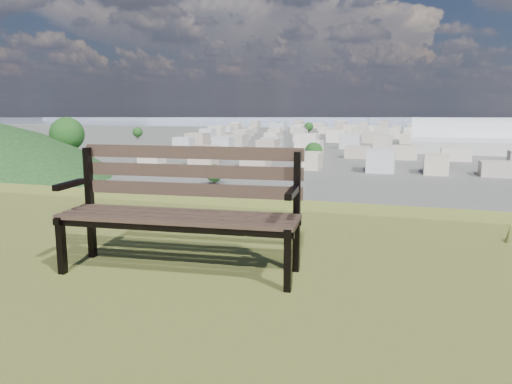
% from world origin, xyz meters
% --- Properties ---
extents(park_bench, '(1.87, 0.74, 0.96)m').
position_xyz_m(park_bench, '(-0.21, 1.60, 25.54)').
color(park_bench, '#3C2E23').
rests_on(park_bench, hilltop_mesa).
extents(arena, '(59.69, 25.55, 25.13)m').
position_xyz_m(arena, '(31.40, 290.91, 5.92)').
color(arena, '#B7B7B3').
rests_on(arena, ground).
extents(city_blocks, '(395.00, 361.00, 7.00)m').
position_xyz_m(city_blocks, '(0.00, 394.44, 3.50)').
color(city_blocks, beige).
rests_on(city_blocks, ground).
extents(city_trees, '(406.52, 387.20, 9.98)m').
position_xyz_m(city_trees, '(-26.39, 319.00, 4.83)').
color(city_trees, '#2E2417').
rests_on(city_trees, ground).
extents(bay_water, '(2400.00, 700.00, 0.12)m').
position_xyz_m(bay_water, '(0.00, 900.00, 0.00)').
color(bay_water, '#9AA9C4').
rests_on(bay_water, ground).
extents(far_hills, '(2050.00, 340.00, 60.00)m').
position_xyz_m(far_hills, '(-60.92, 1402.93, 25.47)').
color(far_hills, '#8490A4').
rests_on(far_hills, ground).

